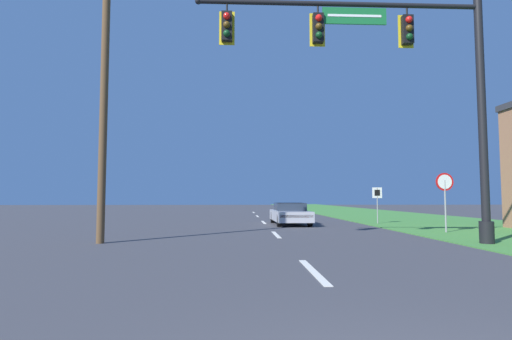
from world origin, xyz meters
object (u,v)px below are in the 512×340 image
Objects in this scene: stop_sign at (445,189)px; utility_pole_near at (104,93)px; car_ahead at (290,214)px; route_sign_post at (377,197)px; signal_mast at (407,76)px.

stop_sign is 13.99m from utility_pole_near.
car_ahead is 0.47× the size of utility_pole_near.
stop_sign is at bearing -43.91° from car_ahead.
stop_sign reaches higher than route_sign_post.
route_sign_post is 15.69m from utility_pole_near.
route_sign_post is at bearing 98.43° from stop_sign.
utility_pole_near is at bearing -144.17° from route_sign_post.
utility_pole_near is at bearing -130.08° from car_ahead.
route_sign_post is (2.43, 9.88, -3.92)m from signal_mast.
signal_mast is at bearing -103.82° from route_sign_post.
signal_mast is 6.33m from stop_sign.
utility_pole_near is (-7.39, -8.79, 4.42)m from car_ahead.
signal_mast is 10.03m from utility_pole_near.
car_ahead is at bearing 104.90° from signal_mast.
car_ahead is 2.27× the size of route_sign_post.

